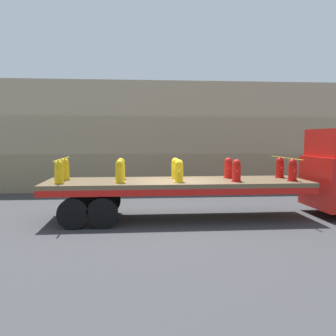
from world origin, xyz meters
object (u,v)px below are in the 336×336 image
(flatbed_trailer, at_px, (157,188))
(fire_hydrant_yellow_far_0, at_px, (65,169))
(fire_hydrant_red_near_3, at_px, (237,171))
(fire_hydrant_yellow_near_0, at_px, (59,172))
(fire_hydrant_red_near_4, at_px, (293,170))
(fire_hydrant_yellow_far_1, at_px, (121,169))
(fire_hydrant_yellow_far_2, at_px, (175,169))
(fire_hydrant_red_far_3, at_px, (228,168))
(fire_hydrant_yellow_near_1, at_px, (120,172))
(fire_hydrant_red_far_4, at_px, (280,168))
(fire_hydrant_yellow_near_2, at_px, (179,171))

(flatbed_trailer, height_order, fire_hydrant_yellow_far_0, fire_hydrant_yellow_far_0)
(fire_hydrant_yellow_far_0, relative_size, fire_hydrant_red_near_3, 1.00)
(fire_hydrant_yellow_near_0, height_order, fire_hydrant_red_near_4, same)
(fire_hydrant_red_near_4, bearing_deg, fire_hydrant_yellow_far_1, 169.16)
(fire_hydrant_yellow_near_0, relative_size, fire_hydrant_red_near_3, 1.00)
(fire_hydrant_yellow_far_1, relative_size, fire_hydrant_yellow_far_2, 1.00)
(fire_hydrant_red_far_3, bearing_deg, fire_hydrant_red_near_4, -29.87)
(fire_hydrant_yellow_far_2, bearing_deg, fire_hydrant_yellow_near_1, -150.13)
(fire_hydrant_red_far_3, xyz_separation_m, fire_hydrant_red_far_4, (1.93, 0.00, 0.00))
(fire_hydrant_yellow_near_2, bearing_deg, fire_hydrant_yellow_near_1, 180.00)
(fire_hydrant_yellow_far_0, relative_size, fire_hydrant_yellow_near_2, 1.00)
(fire_hydrant_yellow_far_2, height_order, fire_hydrant_red_far_3, same)
(fire_hydrant_yellow_near_1, distance_m, fire_hydrant_yellow_near_2, 1.93)
(flatbed_trailer, relative_size, fire_hydrant_yellow_far_2, 11.98)
(fire_hydrant_yellow_far_0, bearing_deg, fire_hydrant_red_far_3, 0.00)
(fire_hydrant_yellow_near_0, distance_m, fire_hydrant_yellow_near_2, 3.86)
(fire_hydrant_yellow_far_0, height_order, fire_hydrant_red_near_3, same)
(fire_hydrant_red_near_3, bearing_deg, fire_hydrant_red_far_4, 29.87)
(fire_hydrant_yellow_near_0, bearing_deg, fire_hydrant_red_far_3, 10.84)
(fire_hydrant_yellow_near_1, height_order, fire_hydrant_yellow_far_1, same)
(fire_hydrant_yellow_far_2, relative_size, fire_hydrant_red_far_4, 1.00)
(fire_hydrant_yellow_near_1, bearing_deg, fire_hydrant_yellow_far_1, 90.00)
(flatbed_trailer, bearing_deg, fire_hydrant_yellow_far_2, 38.93)
(fire_hydrant_yellow_far_2, bearing_deg, fire_hydrant_red_near_4, -16.02)
(fire_hydrant_yellow_near_1, relative_size, fire_hydrant_red_near_3, 1.00)
(fire_hydrant_yellow_far_0, bearing_deg, fire_hydrant_yellow_far_1, 0.00)
(fire_hydrant_yellow_near_2, bearing_deg, fire_hydrant_yellow_far_1, 150.13)
(fire_hydrant_yellow_far_2, bearing_deg, fire_hydrant_red_far_4, 0.00)
(fire_hydrant_red_far_3, height_order, fire_hydrant_red_far_4, same)
(fire_hydrant_yellow_near_2, height_order, fire_hydrant_red_far_4, same)
(fire_hydrant_yellow_far_1, bearing_deg, fire_hydrant_yellow_near_0, -150.13)
(fire_hydrant_red_far_3, relative_size, fire_hydrant_red_far_4, 1.00)
(flatbed_trailer, relative_size, fire_hydrant_yellow_far_1, 11.98)
(fire_hydrant_red_near_3, xyz_separation_m, fire_hydrant_red_near_4, (1.93, 0.00, 0.00))
(fire_hydrant_yellow_near_0, xyz_separation_m, fire_hydrant_yellow_near_2, (3.86, 0.00, 0.00))
(fire_hydrant_yellow_near_0, height_order, fire_hydrant_red_far_4, same)
(fire_hydrant_yellow_near_2, distance_m, fire_hydrant_red_far_3, 2.22)
(fire_hydrant_yellow_near_0, distance_m, fire_hydrant_red_far_3, 5.89)
(fire_hydrant_red_far_3, distance_m, fire_hydrant_red_far_4, 1.93)
(fire_hydrant_yellow_far_2, bearing_deg, fire_hydrant_yellow_near_0, -163.98)
(fire_hydrant_yellow_far_2, xyz_separation_m, fire_hydrant_red_far_3, (1.93, 0.00, 0.00))
(flatbed_trailer, relative_size, fire_hydrant_red_far_4, 11.98)
(fire_hydrant_yellow_near_0, distance_m, fire_hydrant_red_near_4, 7.71)
(fire_hydrant_yellow_near_1, bearing_deg, fire_hydrant_yellow_far_2, 29.87)
(fire_hydrant_yellow_near_1, xyz_separation_m, fire_hydrant_yellow_far_2, (1.93, 1.11, 0.00))
(fire_hydrant_yellow_near_1, height_order, fire_hydrant_red_near_4, same)
(flatbed_trailer, distance_m, fire_hydrant_yellow_far_1, 1.50)
(fire_hydrant_yellow_far_0, xyz_separation_m, fire_hydrant_red_far_3, (5.78, 0.00, 0.00))
(fire_hydrant_yellow_far_0, relative_size, fire_hydrant_yellow_near_1, 1.00)
(fire_hydrant_yellow_near_0, distance_m, fire_hydrant_yellow_far_2, 4.01)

